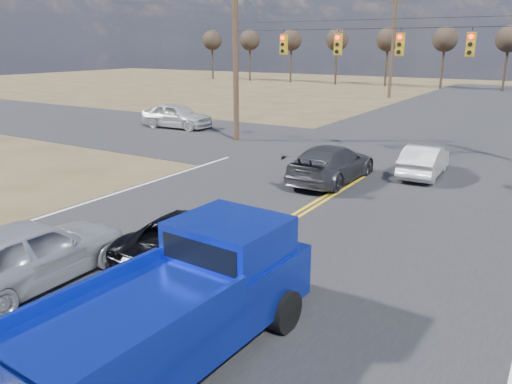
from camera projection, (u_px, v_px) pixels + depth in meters
The scene contains 12 objects.
ground at pixel (96, 337), 9.40m from camera, with size 160.00×160.00×0.00m, color brown.
road_main at pixel (321, 201), 17.53m from camera, with size 14.00×120.00×0.02m, color #28282B.
road_cross at pixel (391, 159), 24.03m from camera, with size 120.00×12.00×0.02m, color #28282B.
signal_gantry at pixel (409, 50), 22.17m from camera, with size 19.60×4.83×10.00m.
utility_poles at pixel (393, 46), 21.73m from camera, with size 19.60×58.32×10.00m.
treeline at pixel (445, 37), 29.70m from camera, with size 87.00×117.80×7.40m.
pickup_truck at pixel (183, 302), 8.55m from camera, with size 2.55×5.89×2.17m.
silver_suv at pixel (29, 253), 11.24m from camera, with size 1.86×4.63×1.58m, color #B5B7BD.
black_suv at pixel (193, 234), 12.82m from camera, with size 2.03×4.41×1.22m, color black.
white_car_queue at pixel (424, 161), 20.73m from camera, with size 1.40×4.00×1.32m, color #BABABA.
dgrey_car_queue at pixel (332, 163), 19.91m from camera, with size 2.06×5.06×1.47m, color #39393F.
cross_car_west at pixel (177, 116), 32.63m from camera, with size 4.78×1.92×1.63m, color silver.
Camera 1 is at (6.91, -5.38, 5.30)m, focal length 35.00 mm.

